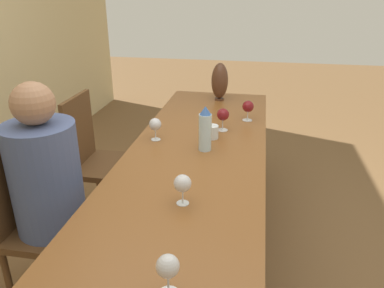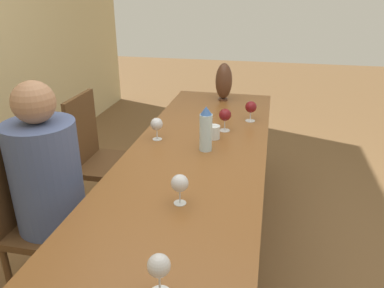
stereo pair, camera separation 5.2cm
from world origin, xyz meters
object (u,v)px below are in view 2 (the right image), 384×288
person_near (51,191)px  wine_glass_4 (157,124)px  wine_glass_2 (180,184)px  chair_near (41,215)px  water_bottle (206,129)px  wine_glass_0 (251,107)px  water_tumbler (213,132)px  wine_glass_5 (225,115)px  wine_glass_3 (159,267)px  vase (224,81)px  chair_far (101,156)px

person_near → wine_glass_4: bearing=-34.1°
wine_glass_2 → chair_near: size_ratio=0.15×
water_bottle → person_near: person_near is taller
wine_glass_0 → wine_glass_2: wine_glass_0 is taller
water_tumbler → wine_glass_0: 0.43m
wine_glass_0 → wine_glass_5: wine_glass_5 is taller
wine_glass_2 → wine_glass_3: wine_glass_3 is taller
vase → chair_near: size_ratio=0.33×
wine_glass_2 → wine_glass_4: size_ratio=1.00×
vase → person_near: bearing=155.7°
wine_glass_0 → chair_far: bearing=105.8°
water_tumbler → chair_near: bearing=129.3°
vase → wine_glass_2: vase is taller
wine_glass_0 → person_near: (-1.05, 0.94, -0.19)m
water_tumbler → chair_far: chair_far is taller
vase → wine_glass_3: bearing=-177.6°
wine_glass_5 → chair_near: chair_near is taller
vase → wine_glass_5: 0.71m
person_near → wine_glass_3: bearing=-129.3°
wine_glass_2 → wine_glass_3: (-0.53, -0.06, 0.01)m
wine_glass_3 → vase: bearing=2.4°
vase → chair_near: bearing=153.1°
vase → person_near: (-1.52, 0.69, -0.25)m
vase → wine_glass_0: (-0.47, -0.26, -0.06)m
water_bottle → water_tumbler: water_bottle is taller
wine_glass_2 → wine_glass_5: size_ratio=0.93×
wine_glass_3 → wine_glass_4: bearing=17.3°
chair_far → water_bottle: bearing=-108.6°
chair_near → water_tumbler: bearing=-50.7°
chair_near → wine_glass_2: bearing=-97.7°
person_near → water_bottle: bearing=-55.9°
wine_glass_0 → wine_glass_4: wine_glass_0 is taller
wine_glass_2 → wine_glass_3: size_ratio=0.94×
chair_near → wine_glass_0: bearing=-44.4°
wine_glass_3 → chair_near: size_ratio=0.16×
wine_glass_5 → chair_near: size_ratio=0.16×
vase → wine_glass_2: 1.63m
wine_glass_4 → chair_near: bearing=140.4°
wine_glass_0 → wine_glass_4: size_ratio=1.03×
water_tumbler → wine_glass_0: bearing=-28.6°
wine_glass_4 → wine_glass_5: 0.46m
wine_glass_0 → wine_glass_5: 0.27m
wine_glass_0 → wine_glass_3: bearing=174.3°
vase → person_near: size_ratio=0.25×
water_bottle → water_tumbler: bearing=-5.1°
wine_glass_5 → chair_far: chair_far is taller
chair_near → person_near: (0.00, -0.09, 0.16)m
water_bottle → wine_glass_3: (-1.12, -0.05, -0.02)m
wine_glass_5 → person_near: 1.16m
wine_glass_3 → chair_near: 1.13m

